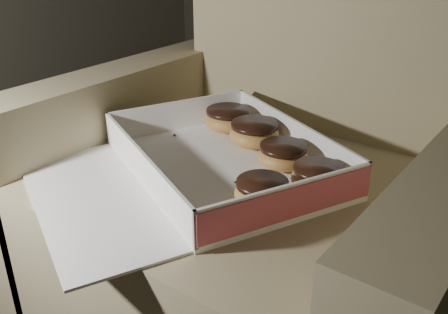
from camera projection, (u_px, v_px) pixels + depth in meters
armchair at (259, 211)px, 1.07m from camera, size 0.87×0.74×0.91m
bakery_box at (203, 169)px, 0.95m from camera, size 0.62×0.66×0.07m
donut_a at (262, 192)px, 0.83m from camera, size 0.09×0.09×0.05m
donut_b at (254, 133)px, 1.05m from camera, size 0.11×0.11×0.05m
donut_c at (228, 119)px, 1.12m from camera, size 0.10×0.10×0.05m
donut_d at (318, 178)px, 0.87m from camera, size 0.10×0.10×0.05m
donut_e at (283, 155)px, 0.96m from camera, size 0.10×0.10×0.05m
crumb_a at (174, 135)px, 1.11m from camera, size 0.01×0.01×0.00m
crumb_b at (237, 201)px, 0.85m from camera, size 0.01×0.01×0.00m
crumb_c at (236, 182)px, 0.91m from camera, size 0.01×0.01×0.00m
crumb_d at (124, 141)px, 1.08m from camera, size 0.01×0.01×0.00m
crumb_e at (209, 226)px, 0.78m from camera, size 0.01×0.01×0.00m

